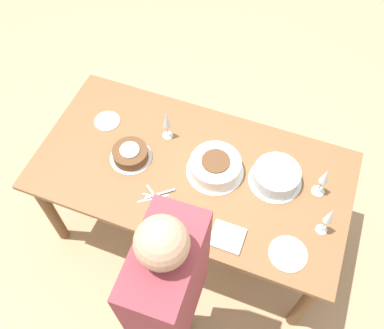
% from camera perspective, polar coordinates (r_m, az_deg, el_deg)
% --- Properties ---
extents(ground_plane, '(12.00, 12.00, 0.00)m').
position_cam_1_polar(ground_plane, '(3.06, 0.00, -8.17)').
color(ground_plane, tan).
extents(dining_table, '(1.77, 0.91, 0.75)m').
position_cam_1_polar(dining_table, '(2.48, 0.00, -1.88)').
color(dining_table, brown).
rests_on(dining_table, ground_plane).
extents(cake_center_white, '(0.32, 0.32, 0.11)m').
position_cam_1_polar(cake_center_white, '(2.35, 3.12, -0.24)').
color(cake_center_white, white).
rests_on(cake_center_white, dining_table).
extents(cake_front_chocolate, '(0.24, 0.24, 0.08)m').
position_cam_1_polar(cake_front_chocolate, '(2.44, -8.21, 1.39)').
color(cake_front_chocolate, white).
rests_on(cake_front_chocolate, dining_table).
extents(cake_back_decorated, '(0.29, 0.29, 0.10)m').
position_cam_1_polar(cake_back_decorated, '(2.36, 11.16, -1.54)').
color(cake_back_decorated, white).
rests_on(cake_back_decorated, dining_table).
extents(wine_glass_near, '(0.07, 0.07, 0.21)m').
position_cam_1_polar(wine_glass_near, '(2.31, 17.24, -1.73)').
color(wine_glass_near, silver).
rests_on(wine_glass_near, dining_table).
extents(wine_glass_far, '(0.06, 0.06, 0.23)m').
position_cam_1_polar(wine_glass_far, '(2.19, 17.83, -6.63)').
color(wine_glass_far, silver).
rests_on(wine_glass_far, dining_table).
extents(wine_glass_extra, '(0.06, 0.06, 0.21)m').
position_cam_1_polar(wine_glass_extra, '(2.43, -3.41, 5.79)').
color(wine_glass_extra, silver).
rests_on(wine_glass_extra, dining_table).
extents(dessert_plate_left, '(0.16, 0.16, 0.01)m').
position_cam_1_polar(dessert_plate_left, '(2.65, -11.25, 5.71)').
color(dessert_plate_left, beige).
rests_on(dessert_plate_left, dining_table).
extents(dessert_plate_right, '(0.20, 0.20, 0.01)m').
position_cam_1_polar(dessert_plate_right, '(2.22, 12.67, -11.54)').
color(dessert_plate_right, beige).
rests_on(dessert_plate_right, dining_table).
extents(fork_pile, '(0.18, 0.15, 0.01)m').
position_cam_1_polar(fork_pile, '(2.31, -4.76, -4.27)').
color(fork_pile, silver).
rests_on(fork_pile, dining_table).
extents(napkin_stack, '(0.17, 0.15, 0.02)m').
position_cam_1_polar(napkin_stack, '(2.21, 4.73, -9.62)').
color(napkin_stack, silver).
rests_on(napkin_stack, dining_table).
extents(person_cutting, '(0.23, 0.41, 1.62)m').
position_cam_1_polar(person_cutting, '(1.87, -3.01, -16.92)').
color(person_cutting, '#232328').
rests_on(person_cutting, ground_plane).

